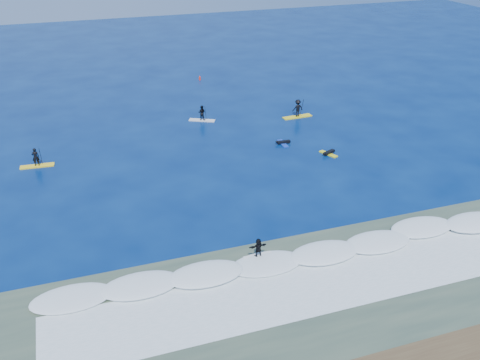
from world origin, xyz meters
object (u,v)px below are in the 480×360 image
object	(u,v)px
sup_paddler_left	(36,160)
sup_paddler_right	(298,109)
prone_paddler_far	(283,143)
marker_buoy	(200,78)
prone_paddler_near	(328,153)
sup_paddler_center	(202,114)
wave_surfer	(258,249)

from	to	relation	value
sup_paddler_left	sup_paddler_right	size ratio (longest dim) A/B	0.88
prone_paddler_far	marker_buoy	distance (m)	23.58
sup_paddler_left	prone_paddler_near	bearing A→B (deg)	-9.49
prone_paddler_far	prone_paddler_near	bearing A→B (deg)	-138.68
prone_paddler_near	marker_buoy	size ratio (longest dim) A/B	3.13
sup_paddler_right	prone_paddler_near	bearing A→B (deg)	-101.22
sup_paddler_right	marker_buoy	xyz separation A→B (m)	(-6.38, 17.14, -0.63)
sup_paddler_center	prone_paddler_near	bearing A→B (deg)	-26.72
sup_paddler_center	sup_paddler_right	distance (m)	10.41
wave_surfer	marker_buoy	bearing A→B (deg)	78.41
sup_paddler_right	prone_paddler_near	size ratio (longest dim) A/B	1.72
sup_paddler_left	sup_paddler_center	xyz separation A→B (m)	(16.83, 6.28, 0.10)
sup_paddler_left	prone_paddler_far	distance (m)	22.69
prone_paddler_far	wave_surfer	world-z (taller)	wave_surfer
prone_paddler_near	sup_paddler_left	bearing A→B (deg)	53.82
sup_paddler_right	prone_paddler_far	xyz separation A→B (m)	(-4.41, -6.35, -0.77)
wave_surfer	sup_paddler_left	bearing A→B (deg)	123.12
wave_surfer	prone_paddler_far	bearing A→B (deg)	60.40
sup_paddler_left	sup_paddler_right	bearing A→B (deg)	12.16
prone_paddler_far	marker_buoy	xyz separation A→B (m)	(-1.97, 23.49, 0.14)
marker_buoy	sup_paddler_left	bearing A→B (deg)	-134.31
sup_paddler_right	prone_paddler_far	size ratio (longest dim) A/B	1.75
sup_paddler_center	marker_buoy	xyz separation A→B (m)	(3.76, 14.81, -0.46)
sup_paddler_center	marker_buoy	bearing A→B (deg)	103.65
prone_paddler_near	marker_buoy	xyz separation A→B (m)	(-5.01, 27.16, 0.14)
sup_paddler_center	prone_paddler_far	size ratio (longest dim) A/B	1.47
sup_paddler_left	wave_surfer	xyz separation A→B (m)	(13.56, -19.45, 0.16)
prone_paddler_near	marker_buoy	distance (m)	27.61
prone_paddler_near	prone_paddler_far	bearing A→B (deg)	16.78
sup_paddler_right	sup_paddler_left	bearing A→B (deg)	-175.05
sup_paddler_center	prone_paddler_near	size ratio (longest dim) A/B	1.44
prone_paddler_far	wave_surfer	distance (m)	19.29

